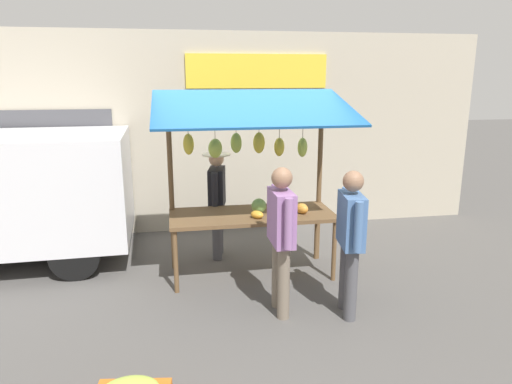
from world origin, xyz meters
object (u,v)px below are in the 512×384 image
object	(u,v)px
market_stall	(252,165)
shopper_in_grey_tee	(351,233)
shopper_in_striped_shirt	(281,230)
vendor_with_sunhat	(217,196)

from	to	relation	value
market_stall	shopper_in_grey_tee	size ratio (longest dim) A/B	1.48
shopper_in_striped_shirt	shopper_in_grey_tee	xyz separation A→B (m)	(-0.75, 0.18, -0.02)
vendor_with_sunhat	shopper_in_striped_shirt	distance (m)	1.94
market_stall	shopper_in_striped_shirt	bearing A→B (deg)	96.59
market_stall	vendor_with_sunhat	xyz separation A→B (m)	(0.41, -0.72, -0.59)
market_stall	shopper_in_grey_tee	xyz separation A→B (m)	(-0.88, 1.32, -0.56)
market_stall	shopper_in_grey_tee	world-z (taller)	market_stall
market_stall	vendor_with_sunhat	world-z (taller)	market_stall
vendor_with_sunhat	shopper_in_striped_shirt	size ratio (longest dim) A/B	0.94
market_stall	shopper_in_grey_tee	bearing A→B (deg)	123.73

